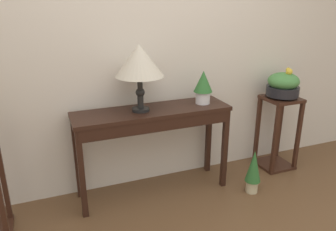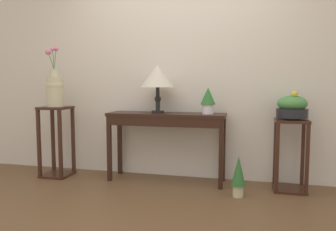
# 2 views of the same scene
# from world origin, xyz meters

# --- Properties ---
(ground_plane) EXTENTS (12.00, 12.00, 0.01)m
(ground_plane) POSITION_xyz_m (0.00, 0.00, -0.00)
(ground_plane) COLOR brown
(back_wall_with_art) EXTENTS (9.00, 0.10, 2.80)m
(back_wall_with_art) POSITION_xyz_m (0.00, 1.53, 1.40)
(back_wall_with_art) COLOR beige
(back_wall_with_art) RESTS_ON ground
(console_table) EXTENTS (1.34, 0.38, 0.79)m
(console_table) POSITION_xyz_m (-0.11, 1.23, 0.68)
(console_table) COLOR black
(console_table) RESTS_ON ground
(table_lamp) EXTENTS (0.39, 0.39, 0.55)m
(table_lamp) POSITION_xyz_m (-0.21, 1.25, 1.20)
(table_lamp) COLOR black
(table_lamp) RESTS_ON console_table
(potted_plant_on_console) EXTENTS (0.17, 0.17, 0.29)m
(potted_plant_on_console) POSITION_xyz_m (0.36, 1.25, 0.96)
(potted_plant_on_console) COLOR silver
(potted_plant_on_console) RESTS_ON console_table
(pedestal_stand_left) EXTENTS (0.33, 0.33, 0.85)m
(pedestal_stand_left) POSITION_xyz_m (-1.46, 1.12, 0.43)
(pedestal_stand_left) COLOR #381E14
(pedestal_stand_left) RESTS_ON ground
(flower_vase_tall_left) EXTENTS (0.21, 0.20, 0.72)m
(flower_vase_tall_left) POSITION_xyz_m (-1.46, 1.12, 1.08)
(flower_vase_tall_left) COLOR beige
(flower_vase_tall_left) RESTS_ON pedestal_stand_left
(pedestal_stand_right) EXTENTS (0.33, 0.33, 0.76)m
(pedestal_stand_right) POSITION_xyz_m (1.24, 1.24, 0.38)
(pedestal_stand_right) COLOR #381E14
(pedestal_stand_right) RESTS_ON ground
(planter_bowl_wide_right) EXTENTS (0.32, 0.32, 0.30)m
(planter_bowl_wide_right) POSITION_xyz_m (1.24, 1.23, 0.88)
(planter_bowl_wide_right) COLOR black
(planter_bowl_wide_right) RESTS_ON pedestal_stand_right
(potted_plant_floor) EXTENTS (0.14, 0.14, 0.42)m
(potted_plant_floor) POSITION_xyz_m (0.72, 0.90, 0.23)
(potted_plant_floor) COLOR beige
(potted_plant_floor) RESTS_ON ground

